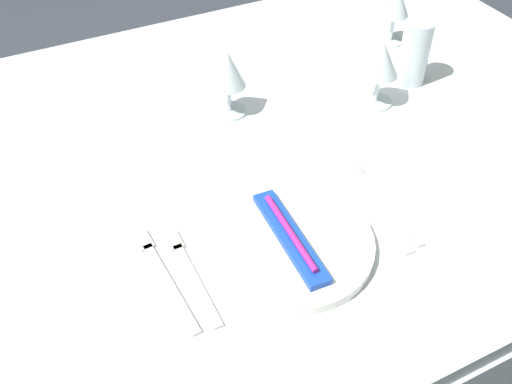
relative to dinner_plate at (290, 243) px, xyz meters
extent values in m
plane|color=#383D47|center=(-0.01, 0.26, -0.75)|extent=(6.00, 6.00, 0.00)
cube|color=white|center=(-0.01, 0.26, -0.03)|extent=(1.80, 1.10, 0.04)
cube|color=white|center=(-0.01, 0.81, -0.14)|extent=(1.80, 0.01, 0.18)
cylinder|color=brown|center=(0.79, 0.71, -0.40)|extent=(0.07, 0.07, 0.70)
cylinder|color=white|center=(0.00, 0.00, 0.00)|extent=(0.27, 0.27, 0.02)
cube|color=blue|center=(0.00, 0.00, 0.02)|extent=(0.05, 0.21, 0.01)
cylinder|color=#CC268C|center=(0.00, 0.00, 0.03)|extent=(0.02, 0.17, 0.01)
cube|color=beige|center=(-0.16, 0.00, -0.01)|extent=(0.02, 0.17, 0.00)
cube|color=beige|center=(-0.16, 0.09, -0.01)|extent=(0.02, 0.04, 0.00)
cube|color=beige|center=(-0.20, 0.01, -0.01)|extent=(0.02, 0.19, 0.00)
cube|color=beige|center=(-0.20, 0.11, -0.01)|extent=(0.02, 0.04, 0.00)
cube|color=beige|center=(0.16, 0.00, -0.01)|extent=(0.02, 0.19, 0.00)
cube|color=beige|center=(0.16, 0.11, -0.01)|extent=(0.02, 0.06, 0.00)
cube|color=beige|center=(0.19, 0.00, -0.01)|extent=(0.02, 0.19, 0.00)
ellipsoid|color=beige|center=(0.20, 0.11, -0.01)|extent=(0.03, 0.04, 0.01)
cylinder|color=silver|center=(0.35, 0.27, -0.01)|extent=(0.07, 0.07, 0.01)
cylinder|color=silver|center=(0.35, 0.27, 0.03)|extent=(0.01, 0.01, 0.06)
cone|color=silver|center=(0.35, 0.27, 0.10)|extent=(0.07, 0.07, 0.07)
cylinder|color=silver|center=(0.07, 0.38, -0.01)|extent=(0.07, 0.07, 0.01)
cylinder|color=silver|center=(0.07, 0.38, 0.03)|extent=(0.01, 0.01, 0.06)
cone|color=silver|center=(0.07, 0.38, 0.09)|extent=(0.07, 0.07, 0.07)
cylinder|color=silver|center=(0.54, 0.47, -0.01)|extent=(0.06, 0.06, 0.01)
cylinder|color=silver|center=(0.54, 0.47, 0.03)|extent=(0.01, 0.01, 0.06)
cone|color=silver|center=(0.54, 0.47, 0.10)|extent=(0.07, 0.07, 0.07)
cylinder|color=silver|center=(0.47, 0.31, 0.06)|extent=(0.06, 0.06, 0.14)
cylinder|color=#C68C1E|center=(0.47, 0.31, 0.02)|extent=(0.06, 0.06, 0.06)
camera|label=1|loc=(-0.33, -0.53, 0.70)|focal=41.20mm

